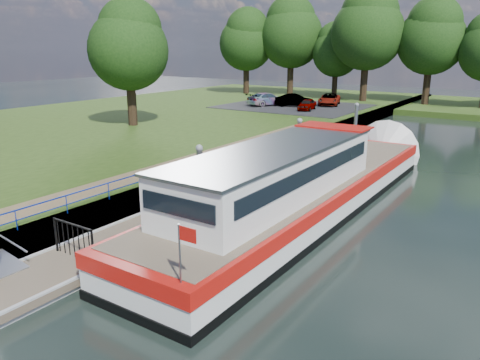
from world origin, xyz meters
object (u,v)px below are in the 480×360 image
Objects in this scene: pontoon at (257,184)px; car_c at (267,99)px; barge at (310,185)px; car_d at (329,99)px; car_b at (295,100)px; car_a at (307,104)px.

pontoon is 6.53× the size of car_c.
car_d is at bearing 111.95° from barge.
car_b is at bearing 113.50° from pontoon.
car_b is 2.98m from car_c.
barge is at bearing -22.73° from pontoon.
car_d is at bearing -52.99° from car_b.
barge is at bearing -73.95° from car_a.
car_d is (5.39, 3.86, -0.06)m from car_c.
barge is at bearing -165.79° from car_b.
car_c is (-13.59, 23.90, 1.32)m from pontoon.
barge is at bearing -85.49° from car_d.
pontoon is at bearing -80.00° from car_a.
car_a is 2.95m from car_b.
car_b reaches higher than pontoon.
car_d reaches higher than pontoon.
pontoon is 26.87m from car_b.
pontoon is 7.70× the size of car_b.
car_d reaches higher than car_a.
car_a is at bearing 116.24° from barge.
car_a is 4.97m from car_d.
pontoon is at bearing -170.99° from car_b.
car_d is (-8.20, 27.76, 1.26)m from pontoon.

